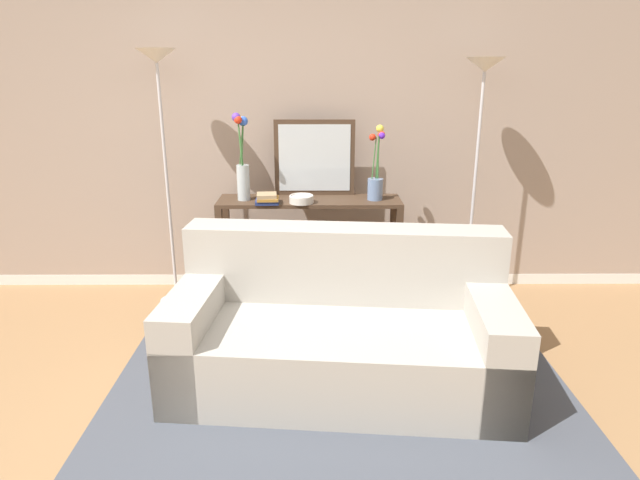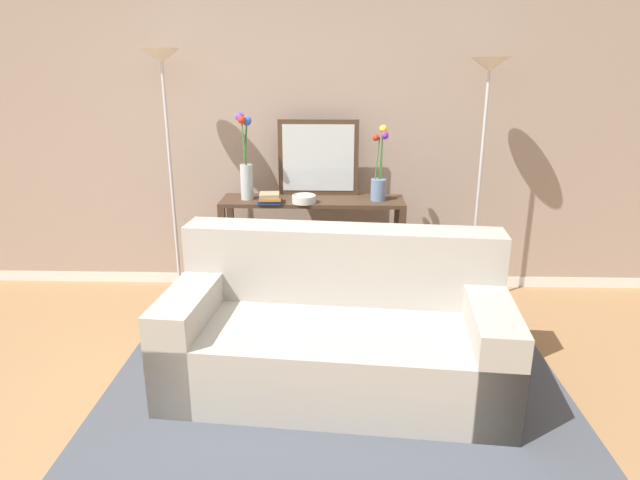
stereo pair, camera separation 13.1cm
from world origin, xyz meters
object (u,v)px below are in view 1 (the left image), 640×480
console_table (310,231)px  fruit_bowl (301,199)px  couch (341,333)px  vase_tall_flowers (242,164)px  floor_lamp_left (161,109)px  vase_short_flowers (376,177)px  floor_lamp_right (481,115)px  book_stack (267,199)px  book_row_under_console (265,293)px  wall_mirror (315,158)px

console_table → fruit_bowl: fruit_bowl is taller
couch → vase_tall_flowers: size_ratio=3.08×
console_table → fruit_bowl: bearing=-116.5°
floor_lamp_left → vase_short_flowers: (1.56, 0.02, -0.50)m
floor_lamp_left → vase_short_flowers: floor_lamp_left is taller
couch → fruit_bowl: 1.22m
floor_lamp_right → vase_short_flowers: (-0.74, 0.02, -0.45)m
couch → floor_lamp_right: 1.93m
console_table → vase_tall_flowers: 0.73m
book_stack → floor_lamp_left: bearing=172.7°
book_stack → book_row_under_console: bearing=110.8°
console_table → book_row_under_console: (-0.36, 0.00, -0.52)m
vase_short_flowers → book_stack: 0.83m
couch → vase_tall_flowers: 1.57m
wall_mirror → vase_short_flowers: size_ratio=1.11×
floor_lamp_right → fruit_bowl: bearing=-176.2°
floor_lamp_right → couch: bearing=-132.4°
vase_tall_flowers → book_stack: (0.19, -0.11, -0.24)m
floor_lamp_left → book_stack: bearing=-7.3°
vase_tall_flowers → fruit_bowl: (0.44, -0.10, -0.24)m
console_table → floor_lamp_right: size_ratio=0.75×
fruit_bowl → book_row_under_console: size_ratio=0.44×
vase_tall_flowers → book_stack: bearing=-31.5°
wall_mirror → vase_short_flowers: (0.46, -0.16, -0.11)m
couch → console_table: couch is taller
floor_lamp_right → book_row_under_console: (-1.60, 0.03, -1.40)m
wall_mirror → book_stack: wall_mirror is taller
book_row_under_console → vase_short_flowers: bearing=-0.7°
vase_short_flowers → book_stack: size_ratio=3.12×
couch → book_row_under_console: couch is taller
floor_lamp_left → book_stack: floor_lamp_left is taller
floor_lamp_left → couch: bearing=-42.2°
vase_short_flowers → floor_lamp_left: bearing=-179.3°
fruit_bowl → vase_tall_flowers: bearing=166.8°
floor_lamp_right → wall_mirror: size_ratio=3.01×
floor_lamp_left → book_row_under_console: 1.61m
wall_mirror → book_row_under_console: bearing=-158.8°
fruit_bowl → book_stack: book_stack is taller
floor_lamp_left → wall_mirror: size_ratio=3.10×
vase_tall_flowers → fruit_bowl: vase_tall_flowers is taller
wall_mirror → book_stack: 0.52m
floor_lamp_right → fruit_bowl: floor_lamp_right is taller
floor_lamp_left → book_stack: size_ratio=10.74×
couch → floor_lamp_left: size_ratio=1.04×
couch → book_stack: size_ratio=11.15×
console_table → vase_tall_flowers: (-0.50, -0.01, 0.53)m
console_table → vase_short_flowers: bearing=-1.2°
vase_short_flowers → book_stack: (-0.81, -0.12, -0.14)m
floor_lamp_left → vase_tall_flowers: 0.70m
book_row_under_console → book_stack: bearing=-69.2°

